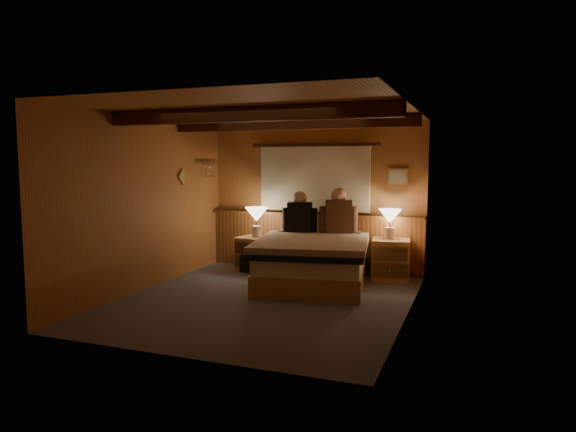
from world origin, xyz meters
The scene contains 19 objects.
floor centered at (0.00, 0.00, 0.00)m, with size 4.20×4.20×0.00m, color slate.
ceiling centered at (0.00, 0.00, 2.40)m, with size 4.20×4.20×0.00m, color gold.
wall_back centered at (0.00, 2.10, 1.20)m, with size 3.60×3.60×0.00m, color #B97A42.
wall_left centered at (-1.80, 0.00, 1.20)m, with size 4.20×4.20×0.00m, color #B97A42.
wall_right centered at (1.80, 0.00, 1.20)m, with size 4.20×4.20×0.00m, color #B97A42.
wall_front centered at (0.00, -2.10, 1.20)m, with size 3.60×3.60×0.00m, color #B97A42.
wainscot centered at (0.00, 2.04, 0.49)m, with size 3.60×0.23×0.94m.
curtain_window centered at (0.00, 2.03, 1.52)m, with size 2.18×0.09×1.11m.
ceiling_beams centered at (0.00, 0.15, 2.31)m, with size 3.60×1.65×0.16m.
coat_rail centered at (-1.72, 1.58, 1.67)m, with size 0.05×0.55×0.24m.
framed_print centered at (1.35, 2.08, 1.55)m, with size 0.30×0.04×0.25m.
bed centered at (0.32, 1.00, 0.35)m, with size 1.83×2.21×0.68m.
nightstand_left centered at (-0.89, 1.60, 0.28)m, with size 0.58×0.55×0.55m.
nightstand_right centered at (1.32, 1.72, 0.31)m, with size 0.62×0.57×0.61m.
lamp_left centered at (-0.84, 1.60, 0.90)m, with size 0.38×0.38×0.49m.
lamp_right centered at (1.29, 1.78, 0.93)m, with size 0.35×0.35×0.45m.
person_left centered at (-0.10, 1.62, 0.94)m, with size 0.54×0.28×0.67m.
person_right centered at (0.50, 1.72, 0.96)m, with size 0.58×0.34×0.73m.
duffel_bag centered at (-0.79, 1.46, 0.15)m, with size 0.53×0.40×0.34m.
Camera 1 is at (2.52, -5.99, 1.77)m, focal length 32.00 mm.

